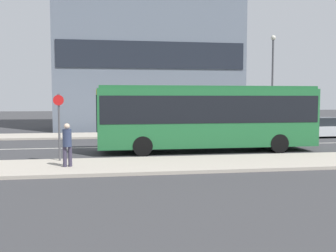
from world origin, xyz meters
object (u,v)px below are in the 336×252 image
object	(u,v)px
bus_stop_sign	(59,122)
street_lamp	(273,74)
parked_car_0	(321,128)
pedestrian_near_stop	(67,142)
city_bus	(207,114)

from	to	relation	value
bus_stop_sign	street_lamp	size ratio (longest dim) A/B	0.39
parked_car_0	pedestrian_near_stop	world-z (taller)	pedestrian_near_stop
street_lamp	bus_stop_sign	bearing A→B (deg)	-144.52
pedestrian_near_stop	city_bus	bearing A→B (deg)	19.81
city_bus	parked_car_0	xyz separation A→B (m)	(9.81, 5.54, -1.29)
city_bus	parked_car_0	world-z (taller)	city_bus
pedestrian_near_stop	street_lamp	xyz separation A→B (m)	(13.47, 11.45, 3.42)
pedestrian_near_stop	bus_stop_sign	size ratio (longest dim) A/B	0.59
bus_stop_sign	street_lamp	xyz separation A→B (m)	(13.96, 9.95, 2.73)
parked_car_0	pedestrian_near_stop	bearing A→B (deg)	-149.39
city_bus	pedestrian_near_stop	bearing A→B (deg)	-151.36
street_lamp	parked_car_0	bearing A→B (deg)	-30.14
street_lamp	city_bus	bearing A→B (deg)	-133.30
parked_car_0	pedestrian_near_stop	size ratio (longest dim) A/B	2.65
city_bus	bus_stop_sign	world-z (taller)	city_bus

